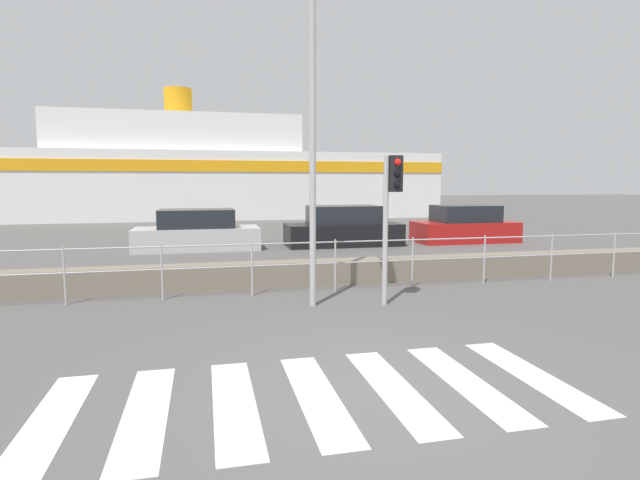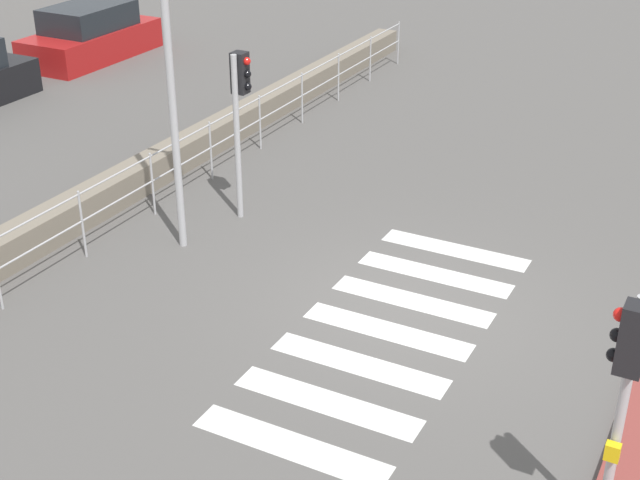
# 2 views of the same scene
# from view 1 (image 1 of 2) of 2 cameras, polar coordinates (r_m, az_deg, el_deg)

# --- Properties ---
(ground_plane) EXTENTS (160.00, 160.00, 0.00)m
(ground_plane) POSITION_cam_1_polar(r_m,az_deg,el_deg) (5.94, 6.19, -16.71)
(ground_plane) COLOR #565451
(crosswalk) EXTENTS (5.85, 2.40, 0.01)m
(crosswalk) POSITION_cam_1_polar(r_m,az_deg,el_deg) (5.77, -0.36, -17.36)
(crosswalk) COLOR silver
(crosswalk) RESTS_ON ground_plane
(seawall) EXTENTS (25.82, 0.55, 0.55)m
(seawall) POSITION_cam_1_polar(r_m,az_deg,el_deg) (11.47, -3.71, -3.83)
(seawall) COLOR slate
(seawall) RESTS_ON ground_plane
(harbor_fence) EXTENTS (23.28, 0.04, 1.14)m
(harbor_fence) POSITION_cam_1_polar(r_m,az_deg,el_deg) (10.54, -2.95, -2.15)
(harbor_fence) COLOR #B2B2B5
(harbor_fence) RESTS_ON ground_plane
(traffic_light_far) EXTENTS (0.34, 0.32, 2.85)m
(traffic_light_far) POSITION_cam_1_polar(r_m,az_deg,el_deg) (9.53, 8.16, 5.00)
(traffic_light_far) COLOR #B2B2B5
(traffic_light_far) RESTS_ON ground_plane
(streetlamp) EXTENTS (0.32, 1.33, 6.63)m
(streetlamp) POSITION_cam_1_polar(r_m,az_deg,el_deg) (9.28, -0.54, 17.35)
(streetlamp) COLOR #B2B2B5
(streetlamp) RESTS_ON ground_plane
(ferry_boat) EXTENTS (27.65, 7.24, 8.47)m
(ferry_boat) POSITION_cam_1_polar(r_m,az_deg,el_deg) (34.80, -11.26, 7.26)
(ferry_boat) COLOR white
(ferry_boat) RESTS_ON ground_plane
(parked_car_silver) EXTENTS (4.29, 1.74, 1.42)m
(parked_car_silver) POSITION_cam_1_polar(r_m,az_deg,el_deg) (18.00, -13.87, 0.84)
(parked_car_silver) COLOR #BCBCC1
(parked_car_silver) RESTS_ON ground_plane
(parked_car_black) EXTENTS (4.29, 1.76, 1.49)m
(parked_car_black) POSITION_cam_1_polar(r_m,az_deg,el_deg) (18.70, 2.67, 1.32)
(parked_car_black) COLOR black
(parked_car_black) RESTS_ON ground_plane
(parked_car_red) EXTENTS (3.98, 1.80, 1.46)m
(parked_car_red) POSITION_cam_1_polar(r_m,az_deg,el_deg) (20.63, 16.22, 1.52)
(parked_car_red) COLOR #B21919
(parked_car_red) RESTS_ON ground_plane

